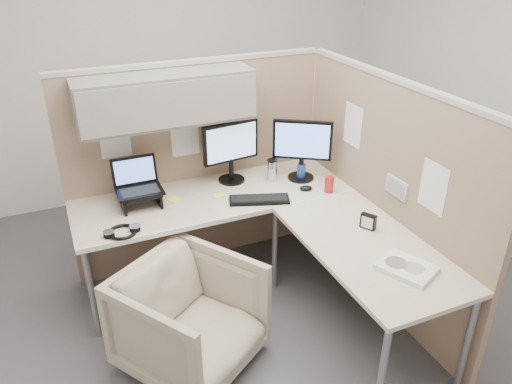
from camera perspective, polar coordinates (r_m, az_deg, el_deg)
name	(u,v)px	position (r m, az deg, el deg)	size (l,w,h in m)	color
ground	(257,316)	(3.64, 0.14, -13.98)	(4.50, 4.50, 0.00)	#45444A
partition_back	(184,136)	(3.69, -8.18, 6.31)	(2.00, 0.36, 1.63)	#997C64
partition_right	(381,194)	(3.53, 14.10, -0.24)	(0.07, 2.03, 1.63)	#997C64
desk	(267,220)	(3.37, 1.23, -3.27)	(2.00, 1.98, 0.73)	beige
office_chair	(190,315)	(3.11, -7.55, -13.72)	(0.72, 0.68, 0.75)	#C0B899
monitor_left	(231,147)	(3.70, -2.89, 5.13)	(0.44, 0.20, 0.47)	black
monitor_right	(302,145)	(3.75, 5.29, 5.35)	(0.39, 0.27, 0.47)	black
laptop_station	(139,189)	(3.51, -13.25, 0.36)	(0.31, 0.26, 0.32)	black
keyboard	(259,200)	(3.51, 0.37, -0.88)	(0.42, 0.14, 0.02)	black
mouse	(306,188)	(3.68, 5.73, 0.45)	(0.09, 0.06, 0.03)	black
travel_mug	(272,170)	(3.79, 1.88, 2.54)	(0.08, 0.08, 0.17)	silver
soda_can_green	(329,184)	(3.66, 8.36, 0.87)	(0.07, 0.07, 0.12)	#B21E1E
soda_can_silver	(301,171)	(3.84, 5.18, 2.36)	(0.07, 0.07, 0.12)	#1E3FA5
sticky_note_d	(218,196)	(3.59, -4.31, -0.41)	(0.08, 0.08, 0.01)	#FAF741
sticky_note_c	(174,200)	(3.58, -9.36, -0.86)	(0.08, 0.08, 0.01)	#FAF741
headphones	(122,232)	(3.25, -15.04, -4.40)	(0.23, 0.19, 0.03)	black
paper_stack	(407,268)	(2.94, 16.85, -8.30)	(0.33, 0.36, 0.03)	white
desk_clock	(368,222)	(3.25, 12.70, -3.31)	(0.08, 0.11, 0.10)	black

